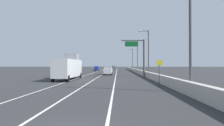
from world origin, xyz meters
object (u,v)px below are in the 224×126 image
at_px(speed_advisory_sign, 159,71).
at_px(lamp_post_right_near, 187,29).
at_px(lamp_post_right_fourth, 132,58).
at_px(overhead_sign_gantry, 140,53).
at_px(car_gray_1, 114,67).
at_px(car_blue_0, 97,69).
at_px(lamp_post_right_second, 147,50).
at_px(car_white_2, 108,70).
at_px(lamp_post_right_third, 137,55).
at_px(box_truck, 69,67).

height_order(speed_advisory_sign, lamp_post_right_near, lamp_post_right_near).
bearing_deg(speed_advisory_sign, lamp_post_right_fourth, 88.47).
xyz_separation_m(overhead_sign_gantry, car_gray_1, (-6.79, 64.53, -3.76)).
relative_size(car_blue_0, car_gray_1, 1.00).
bearing_deg(lamp_post_right_fourth, lamp_post_right_second, -90.31).
bearing_deg(car_white_2, lamp_post_right_fourth, 76.58).
bearing_deg(lamp_post_right_second, car_gray_1, 97.87).
bearing_deg(speed_advisory_sign, lamp_post_right_third, 87.83).
bearing_deg(car_gray_1, speed_advisory_sign, -84.74).
relative_size(lamp_post_right_third, lamp_post_right_fourth, 1.00).
distance_m(car_white_2, box_truck, 15.05).
distance_m(speed_advisory_sign, car_gray_1, 78.91).
xyz_separation_m(lamp_post_right_third, car_white_2, (-8.70, -15.76, -4.61)).
bearing_deg(lamp_post_right_third, speed_advisory_sign, -92.17).
bearing_deg(lamp_post_right_near, car_white_2, 107.74).
distance_m(lamp_post_right_near, car_blue_0, 56.31).
relative_size(car_gray_1, car_white_2, 0.94).
xyz_separation_m(speed_advisory_sign, lamp_post_right_fourth, (1.58, 59.13, 3.91)).
bearing_deg(lamp_post_right_third, car_gray_1, 101.99).
relative_size(speed_advisory_sign, lamp_post_right_near, 0.30).
distance_m(speed_advisory_sign, lamp_post_right_near, 6.41).
distance_m(car_blue_0, box_truck, 41.10).
height_order(lamp_post_right_second, car_white_2, lamp_post_right_second).
xyz_separation_m(car_gray_1, car_white_2, (-0.04, -56.55, 0.10)).
xyz_separation_m(speed_advisory_sign, car_gray_1, (-7.23, 78.58, -0.79)).
relative_size(car_blue_0, box_truck, 0.43).
bearing_deg(box_truck, lamp_post_right_fourth, 73.94).
distance_m(speed_advisory_sign, lamp_post_right_second, 16.96).
height_order(overhead_sign_gantry, car_blue_0, overhead_sign_gantry).
xyz_separation_m(lamp_post_right_third, lamp_post_right_fourth, (0.15, 21.34, 0.00)).
relative_size(lamp_post_right_near, lamp_post_right_fourth, 1.00).
xyz_separation_m(speed_advisory_sign, lamp_post_right_near, (1.34, -4.90, 3.91)).
xyz_separation_m(overhead_sign_gantry, lamp_post_right_second, (1.80, 2.40, 0.94)).
bearing_deg(car_white_2, box_truck, -112.79).
distance_m(car_blue_0, car_gray_1, 29.94).
distance_m(speed_advisory_sign, lamp_post_right_third, 38.02).
distance_m(overhead_sign_gantry, lamp_post_right_second, 3.14).
xyz_separation_m(speed_advisory_sign, lamp_post_right_second, (1.35, 16.44, 3.91)).
distance_m(lamp_post_right_near, car_white_2, 28.64).
bearing_deg(lamp_post_right_near, overhead_sign_gantry, 95.39).
bearing_deg(speed_advisory_sign, box_truck, 148.01).
distance_m(lamp_post_right_second, car_gray_1, 62.90).
xyz_separation_m(lamp_post_right_third, car_blue_0, (-14.76, 11.47, -4.74)).
distance_m(speed_advisory_sign, car_white_2, 23.21).
bearing_deg(lamp_post_right_second, car_blue_0, 114.11).
bearing_deg(overhead_sign_gantry, lamp_post_right_near, -84.61).
bearing_deg(lamp_post_right_fourth, car_white_2, -103.42).
bearing_deg(overhead_sign_gantry, car_blue_0, 110.10).
height_order(overhead_sign_gantry, box_truck, overhead_sign_gantry).
distance_m(overhead_sign_gantry, car_white_2, 11.12).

